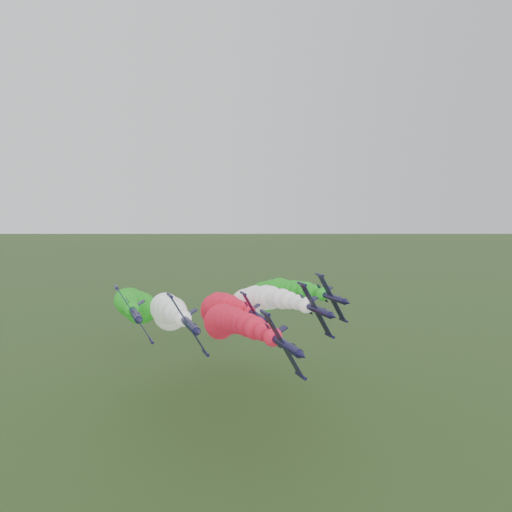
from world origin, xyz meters
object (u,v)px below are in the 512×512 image
object	(u,v)px
jet_inner_right	(251,303)
jet_trail	(217,308)
jet_outer_left	(135,305)
jet_inner_left	(169,311)
jet_outer_right	(267,296)
jet_lead	(223,322)

from	to	relation	value
jet_inner_right	jet_trail	world-z (taller)	jet_inner_right
jet_trail	jet_outer_left	bearing A→B (deg)	-157.01
jet_inner_right	jet_inner_left	bearing A→B (deg)	-173.83
jet_outer_left	jet_outer_right	world-z (taller)	jet_outer_left
jet_inner_right	jet_outer_right	world-z (taller)	jet_inner_right
jet_outer_left	jet_outer_right	size ratio (longest dim) A/B	0.99
jet_outer_right	jet_trail	world-z (taller)	jet_outer_right
jet_inner_left	jet_outer_right	distance (m)	33.45
jet_lead	jet_outer_right	xyz separation A→B (m)	(20.92, 25.58, 0.51)
jet_lead	jet_inner_right	distance (m)	19.73
jet_outer_right	jet_inner_right	bearing A→B (deg)	-130.43
jet_inner_right	jet_trail	size ratio (longest dim) A/B	0.99
jet_inner_left	jet_outer_right	world-z (taller)	jet_outer_right
jet_lead	jet_outer_right	world-z (taller)	jet_outer_right
jet_lead	jet_inner_left	world-z (taller)	jet_inner_left
jet_outer_left	jet_outer_right	bearing A→B (deg)	6.05
jet_outer_left	jet_inner_left	bearing A→B (deg)	-51.27
jet_inner_right	jet_outer_left	world-z (taller)	jet_outer_left
jet_outer_left	jet_trail	xyz separation A→B (m)	(24.64, 10.45, -4.37)
jet_inner_left	jet_outer_left	size ratio (longest dim) A/B	1.00
jet_outer_right	jet_trail	size ratio (longest dim) A/B	1.00
jet_inner_right	jet_outer_right	xyz separation A→B (m)	(8.65, 10.15, -0.23)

